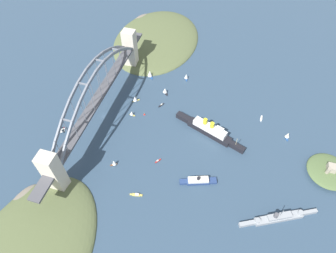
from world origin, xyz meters
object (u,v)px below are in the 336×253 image
fort_island_mid_harbor (329,171)px  small_boat_3 (161,105)px  channel_marker_buoy (144,114)px  harbor_ferry_steamer (198,181)px  ocean_liner (209,130)px  small_boat_4 (288,135)px  small_boat_9 (261,118)px  small_boat_5 (136,195)px  small_boat_1 (186,76)px  small_boat_6 (114,163)px  small_boat_7 (165,91)px  naval_cruiser (278,218)px  small_boat_2 (135,99)px  seaplane_taxiing_near_bridge (61,130)px  small_boat_10 (132,113)px  small_boat_8 (150,74)px  harbor_arch_bridge (98,98)px  small_boat_0 (158,161)px

fort_island_mid_harbor → small_boat_3: bearing=-102.4°
channel_marker_buoy → harbor_ferry_steamer: bearing=49.6°
ocean_liner → small_boat_4: ocean_liner is taller
harbor_ferry_steamer → small_boat_9: harbor_ferry_steamer is taller
small_boat_5 → small_boat_9: size_ratio=1.31×
fort_island_mid_harbor → channel_marker_buoy: 201.87m
small_boat_1 → small_boat_6: size_ratio=1.03×
small_boat_7 → naval_cruiser: bearing=48.8°
small_boat_2 → small_boat_9: (-15.03, 148.65, -3.44)m
seaplane_taxiing_near_bridge → small_boat_7: size_ratio=1.01×
ocean_liner → small_boat_5: 105.31m
small_boat_10 → channel_marker_buoy: size_ratio=2.68×
channel_marker_buoy → small_boat_2: bearing=-134.5°
naval_cruiser → small_boat_10: (-78.96, -169.27, 0.35)m
small_boat_4 → small_boat_9: (-19.69, -29.10, -3.32)m
fort_island_mid_harbor → small_boat_2: (-38.92, -218.57, 0.48)m
ocean_liner → small_boat_8: bearing=-127.3°
harbor_ferry_steamer → small_boat_9: (-100.24, 51.43, -1.86)m
harbor_arch_bridge → ocean_liner: (-9.81, 122.68, -23.61)m
seaplane_taxiing_near_bridge → small_boat_9: seaplane_taxiing_near_bridge is taller
small_boat_5 → small_boat_8: bearing=-165.7°
ocean_liner → naval_cruiser: size_ratio=1.23×
fort_island_mid_harbor → small_boat_0: size_ratio=6.54×
seaplane_taxiing_near_bridge → small_boat_7: bearing=134.4°
small_boat_2 → small_boat_4: bearing=88.5°
small_boat_4 → ocean_liner: bearing=-77.4°
ocean_liner → fort_island_mid_harbor: (15.74, 123.62, -2.12)m
small_boat_1 → small_boat_3: small_boat_1 is taller
small_boat_9 → fort_island_mid_harbor: bearing=52.3°
small_boat_1 → small_boat_4: small_boat_1 is taller
small_boat_7 → harbor_ferry_steamer: bearing=31.5°
ocean_liner → fort_island_mid_harbor: bearing=82.7°
small_boat_8 → harbor_arch_bridge: bearing=-21.0°
small_boat_8 → small_boat_2: bearing=-3.5°
seaplane_taxiing_near_bridge → small_boat_6: 77.05m
channel_marker_buoy → small_boat_5: bearing=15.1°
harbor_ferry_steamer → channel_marker_buoy: harbor_ferry_steamer is taller
small_boat_0 → small_boat_10: (-51.37, -48.15, 2.71)m
seaplane_taxiing_near_bridge → small_boat_1: bearing=137.9°
naval_cruiser → channel_marker_buoy: size_ratio=24.29×
naval_cruiser → small_boat_7: (-125.07, -143.01, 0.91)m
harbor_arch_bridge → small_boat_6: size_ratio=28.96×
small_boat_4 → small_boat_10: small_boat_4 is taller
small_boat_1 → small_boat_2: (56.13, -48.99, -0.03)m
fort_island_mid_harbor → small_boat_5: size_ratio=3.50×
small_boat_2 → small_boat_3: size_ratio=1.12×
harbor_ferry_steamer → harbor_arch_bridge: bearing=-112.7°
harbor_ferry_steamer → small_boat_3: bearing=-143.3°
small_boat_1 → small_boat_4: bearing=64.7°
harbor_arch_bridge → channel_marker_buoy: (-15.45, 45.58, -28.26)m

